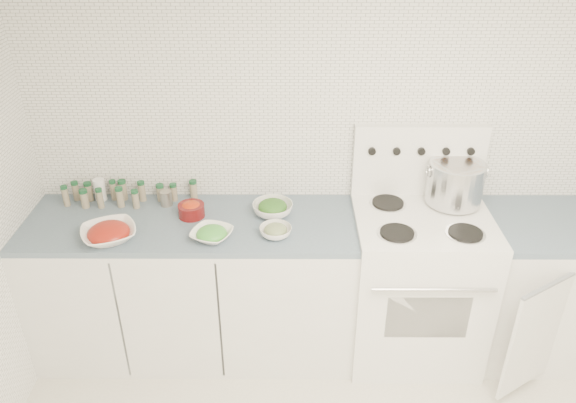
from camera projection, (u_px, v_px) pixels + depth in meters
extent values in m
cube|color=white|center=(336.00, 141.00, 3.23)|extent=(3.50, 0.02, 2.50)
cube|color=white|center=(196.00, 288.00, 3.36)|extent=(1.85, 0.62, 0.86)
cube|color=#495A6E|center=(190.00, 224.00, 3.14)|extent=(1.85, 0.62, 0.03)
cube|color=white|center=(415.00, 286.00, 3.33)|extent=(0.76, 0.65, 0.92)
cube|color=black|center=(427.00, 317.00, 3.03)|extent=(0.45, 0.01, 0.28)
cylinder|color=silver|center=(434.00, 290.00, 2.88)|extent=(0.65, 0.02, 0.02)
cube|color=white|center=(425.00, 219.00, 3.10)|extent=(0.76, 0.65, 0.01)
cube|color=white|center=(419.00, 160.00, 3.24)|extent=(0.76, 0.06, 0.43)
cylinder|color=silver|center=(397.00, 233.00, 2.95)|extent=(0.21, 0.21, 0.01)
cylinder|color=black|center=(397.00, 232.00, 2.95)|extent=(0.18, 0.18, 0.01)
cylinder|color=silver|center=(465.00, 234.00, 2.95)|extent=(0.21, 0.21, 0.01)
cylinder|color=black|center=(466.00, 233.00, 2.95)|extent=(0.18, 0.18, 0.01)
cylinder|color=silver|center=(388.00, 203.00, 3.23)|extent=(0.21, 0.21, 0.01)
cylinder|color=black|center=(388.00, 202.00, 3.23)|extent=(0.18, 0.18, 0.01)
cylinder|color=silver|center=(450.00, 203.00, 3.23)|extent=(0.21, 0.21, 0.01)
cylinder|color=black|center=(450.00, 202.00, 3.23)|extent=(0.18, 0.18, 0.01)
cylinder|color=black|center=(372.00, 151.00, 3.18)|extent=(0.04, 0.02, 0.04)
cylinder|color=black|center=(397.00, 151.00, 3.18)|extent=(0.04, 0.02, 0.04)
cylinder|color=black|center=(421.00, 151.00, 3.18)|extent=(0.04, 0.02, 0.04)
cylinder|color=black|center=(446.00, 151.00, 3.18)|extent=(0.04, 0.02, 0.04)
cylinder|color=black|center=(471.00, 151.00, 3.18)|extent=(0.04, 0.02, 0.04)
cube|color=white|center=(552.00, 289.00, 3.35)|extent=(0.89, 0.62, 0.86)
cube|color=#495A6E|center=(571.00, 225.00, 3.13)|extent=(0.89, 0.62, 0.03)
cube|color=white|center=(534.00, 338.00, 2.99)|extent=(0.35, 0.23, 0.70)
cylinder|color=silver|center=(455.00, 183.00, 3.17)|extent=(0.31, 0.31, 0.24)
cylinder|color=orange|center=(458.00, 166.00, 3.12)|extent=(0.28, 0.28, 0.03)
torus|color=silver|center=(428.00, 171.00, 3.14)|extent=(0.01, 0.08, 0.08)
torus|color=silver|center=(486.00, 171.00, 3.14)|extent=(0.01, 0.08, 0.08)
imported|color=white|center=(109.00, 234.00, 2.95)|extent=(0.37, 0.37, 0.07)
ellipsoid|color=#A30E13|center=(108.00, 232.00, 2.94)|extent=(0.20, 0.20, 0.09)
imported|color=white|center=(212.00, 235.00, 2.96)|extent=(0.27, 0.27, 0.05)
ellipsoid|color=green|center=(212.00, 233.00, 2.96)|extent=(0.15, 0.15, 0.07)
imported|color=white|center=(273.00, 209.00, 3.17)|extent=(0.27, 0.27, 0.07)
ellipsoid|color=#255117|center=(273.00, 206.00, 3.16)|extent=(0.16, 0.16, 0.07)
imported|color=white|center=(276.00, 232.00, 2.98)|extent=(0.18, 0.18, 0.05)
ellipsoid|color=#2C461C|center=(276.00, 229.00, 2.98)|extent=(0.12, 0.12, 0.06)
cylinder|color=#570E0F|center=(191.00, 210.00, 3.16)|extent=(0.15, 0.15, 0.07)
ellipsoid|color=#A7280B|center=(191.00, 206.00, 3.14)|extent=(0.11, 0.11, 0.05)
cylinder|color=white|center=(100.00, 190.00, 3.31)|extent=(0.07, 0.07, 0.13)
cylinder|color=gray|center=(166.00, 198.00, 3.26)|extent=(0.08, 0.08, 0.09)
cylinder|color=gray|center=(76.00, 192.00, 3.32)|extent=(0.04, 0.04, 0.10)
cylinder|color=#144827|center=(74.00, 183.00, 3.29)|extent=(0.04, 0.04, 0.02)
cylinder|color=gray|center=(89.00, 193.00, 3.31)|extent=(0.04, 0.04, 0.10)
cylinder|color=#144827|center=(87.00, 184.00, 3.28)|extent=(0.04, 0.04, 0.02)
cylinder|color=gray|center=(114.00, 191.00, 3.32)|extent=(0.04, 0.04, 0.11)
cylinder|color=#144827|center=(112.00, 182.00, 3.29)|extent=(0.04, 0.04, 0.02)
cylinder|color=gray|center=(123.00, 191.00, 3.32)|extent=(0.05, 0.05, 0.11)
cylinder|color=#144827|center=(122.00, 182.00, 3.29)|extent=(0.05, 0.05, 0.02)
cylinder|color=gray|center=(142.00, 192.00, 3.31)|extent=(0.04, 0.04, 0.11)
cylinder|color=#144827|center=(141.00, 183.00, 3.28)|extent=(0.04, 0.04, 0.02)
cylinder|color=gray|center=(161.00, 194.00, 3.31)|extent=(0.04, 0.04, 0.09)
cylinder|color=#144827|center=(160.00, 186.00, 3.29)|extent=(0.05, 0.05, 0.02)
cylinder|color=gray|center=(174.00, 193.00, 3.31)|extent=(0.04, 0.04, 0.09)
cylinder|color=#144827|center=(173.00, 185.00, 3.29)|extent=(0.04, 0.04, 0.02)
cylinder|color=gray|center=(194.00, 191.00, 3.33)|extent=(0.04, 0.04, 0.10)
cylinder|color=#144827|center=(193.00, 182.00, 3.30)|extent=(0.04, 0.04, 0.02)
cylinder|color=gray|center=(66.00, 197.00, 3.25)|extent=(0.04, 0.04, 0.11)
cylinder|color=#144827|center=(64.00, 187.00, 3.22)|extent=(0.04, 0.04, 0.02)
cylinder|color=gray|center=(85.00, 200.00, 3.24)|extent=(0.05, 0.05, 0.10)
cylinder|color=#144827|center=(83.00, 191.00, 3.21)|extent=(0.05, 0.05, 0.02)
cylinder|color=gray|center=(100.00, 200.00, 3.23)|extent=(0.04, 0.04, 0.11)
cylinder|color=#144827|center=(98.00, 190.00, 3.20)|extent=(0.04, 0.04, 0.02)
cylinder|color=gray|center=(120.00, 198.00, 3.25)|extent=(0.04, 0.04, 0.11)
cylinder|color=#144827|center=(119.00, 189.00, 3.21)|extent=(0.04, 0.04, 0.02)
cylinder|color=gray|center=(136.00, 200.00, 3.24)|extent=(0.04, 0.04, 0.10)
cylinder|color=#144827|center=(134.00, 192.00, 3.21)|extent=(0.04, 0.04, 0.02)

